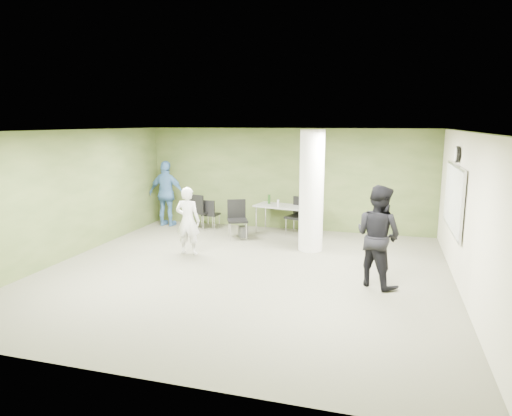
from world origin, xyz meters
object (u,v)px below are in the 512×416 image
(man_black, at_px, (378,236))
(man_blue, at_px, (167,194))
(chair_back_left, at_px, (200,209))
(folding_table, at_px, (285,208))
(woman_white, at_px, (188,221))

(man_black, bearing_deg, man_blue, 4.61)
(chair_back_left, xyz_separation_m, man_black, (4.86, -3.22, 0.35))
(folding_table, distance_m, woman_white, 2.99)
(man_black, bearing_deg, woman_white, 22.01)
(chair_back_left, xyz_separation_m, woman_white, (0.69, -2.31, 0.18))
(woman_white, height_order, man_blue, man_blue)
(folding_table, bearing_deg, chair_back_left, -164.56)
(woman_white, relative_size, man_black, 0.83)
(chair_back_left, distance_m, man_black, 5.84)
(chair_back_left, relative_size, man_black, 0.54)
(chair_back_left, bearing_deg, man_black, 163.89)
(woman_white, height_order, man_black, man_black)
(woman_white, relative_size, man_blue, 0.82)
(folding_table, relative_size, chair_back_left, 1.73)
(man_black, height_order, man_blue, man_blue)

